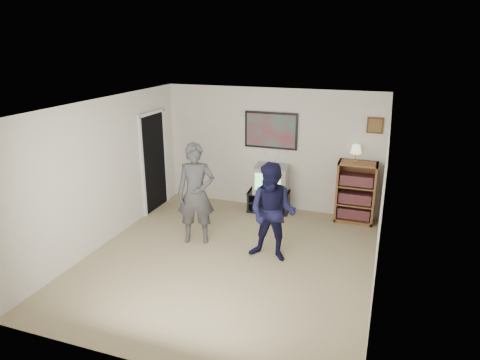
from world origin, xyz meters
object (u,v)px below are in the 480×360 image
Objects in this scene: bookshelf at (356,192)px; person_short at (272,212)px; crt_television at (271,179)px; media_stand at (269,201)px; person_tall at (196,194)px.

bookshelf is 2.30m from person_short.
crt_television is at bearing 108.93° from person_short.
bookshelf reaches higher than crt_television.
media_stand is 0.54× the size of person_short.
media_stand is at bearing 175.76° from crt_television.
crt_television is 2.02m from person_short.
person_short is (0.54, -1.94, 0.11)m from crt_television.
bookshelf is at bearing 63.80° from person_short.
crt_television is 0.55× the size of bookshelf.
person_tall reaches higher than crt_television.
bookshelf is at bearing -2.98° from media_stand.
person_tall reaches higher than media_stand.
media_stand is at bearing 46.00° from person_tall.
person_tall is 1.42m from person_short.
bookshelf is at bearing -2.53° from crt_television.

